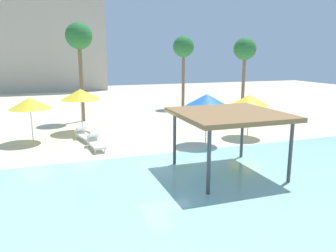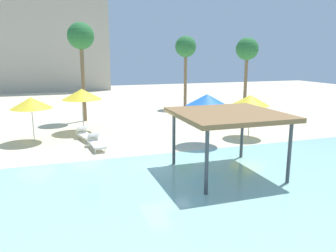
# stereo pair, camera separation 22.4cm
# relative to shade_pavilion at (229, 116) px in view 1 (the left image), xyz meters

# --- Properties ---
(ground_plane) EXTENTS (80.00, 80.00, 0.00)m
(ground_plane) POSITION_rel_shade_pavilion_xyz_m (-1.76, 1.93, -2.42)
(ground_plane) COLOR beige
(lagoon_water) EXTENTS (44.00, 13.50, 0.04)m
(lagoon_water) POSITION_rel_shade_pavilion_xyz_m (-1.76, -3.32, -2.40)
(lagoon_water) COLOR #99D1C6
(lagoon_water) RESTS_ON ground
(shade_pavilion) EXTENTS (4.10, 4.10, 2.58)m
(shade_pavilion) POSITION_rel_shade_pavilion_xyz_m (0.00, 0.00, 0.00)
(shade_pavilion) COLOR #42474C
(shade_pavilion) RESTS_ON ground
(beach_umbrella_yellow_1) EXTENTS (2.25, 2.25, 2.52)m
(beach_umbrella_yellow_1) POSITION_rel_shade_pavilion_xyz_m (-7.86, 8.08, -0.21)
(beach_umbrella_yellow_1) COLOR silver
(beach_umbrella_yellow_1) RESTS_ON ground
(beach_umbrella_yellow_2) EXTENTS (2.23, 2.23, 2.53)m
(beach_umbrella_yellow_2) POSITION_rel_shade_pavilion_xyz_m (4.27, 5.18, -0.19)
(beach_umbrella_yellow_2) COLOR silver
(beach_umbrella_yellow_2) RESTS_ON ground
(beach_umbrella_yellow_3) EXTENTS (2.43, 2.43, 2.74)m
(beach_umbrella_yellow_3) POSITION_rel_shade_pavilion_xyz_m (-5.00, 9.78, -0.01)
(beach_umbrella_yellow_3) COLOR silver
(beach_umbrella_yellow_3) RESTS_ON ground
(beach_umbrella_blue_4) EXTENTS (2.30, 2.30, 2.77)m
(beach_umbrella_blue_4) POSITION_rel_shade_pavilion_xyz_m (1.15, 4.46, 0.04)
(beach_umbrella_blue_4) COLOR silver
(beach_umbrella_blue_4) RESTS_ON ground
(lounge_chair_0) EXTENTS (0.81, 1.95, 0.74)m
(lounge_chair_0) POSITION_rel_shade_pavilion_xyz_m (-4.68, 5.56, -2.08)
(lounge_chair_0) COLOR white
(lounge_chair_0) RESTS_ON ground
(lounge_chair_1) EXTENTS (1.09, 1.99, 0.74)m
(lounge_chair_1) POSITION_rel_shade_pavilion_xyz_m (-5.05, 7.53, -2.08)
(lounge_chair_1) COLOR white
(lounge_chair_1) RESTS_ON ground
(palm_tree_0) EXTENTS (1.90, 1.90, 6.28)m
(palm_tree_0) POSITION_rel_shade_pavilion_xyz_m (9.01, 13.52, 2.76)
(palm_tree_0) COLOR brown
(palm_tree_0) RESTS_ON ground
(palm_tree_1) EXTENTS (1.90, 1.90, 7.10)m
(palm_tree_1) POSITION_rel_shade_pavilion_xyz_m (-4.62, 13.40, 3.53)
(palm_tree_1) COLOR brown
(palm_tree_1) RESTS_ON ground
(palm_tree_3) EXTENTS (1.90, 1.90, 6.52)m
(palm_tree_3) POSITION_rel_shade_pavilion_xyz_m (4.77, 16.95, 2.99)
(palm_tree_3) COLOR brown
(palm_tree_3) RESTS_ON ground
(hotel_block_0) EXTENTS (20.14, 8.84, 16.68)m
(hotel_block_0) POSITION_rel_shade_pavilion_xyz_m (-9.46, 39.26, 5.92)
(hotel_block_0) COLOR #B2A893
(hotel_block_0) RESTS_ON ground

